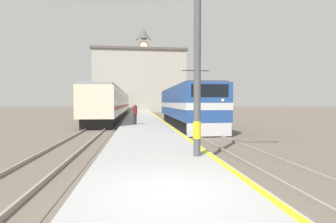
{
  "coord_description": "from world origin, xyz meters",
  "views": [
    {
      "loc": [
        -0.69,
        -5.34,
        2.16
      ],
      "look_at": [
        2.17,
        18.68,
        1.31
      ],
      "focal_mm": 28.0,
      "sensor_mm": 36.0,
      "label": 1
    }
  ],
  "objects_px": {
    "locomotive_train": "(186,106)",
    "passenger_train": "(114,103)",
    "catenary_mast": "(201,52)",
    "clock_tower": "(144,67)",
    "person_on_platform": "(135,113)"
  },
  "relations": [
    {
      "from": "locomotive_train",
      "to": "passenger_train",
      "type": "relative_size",
      "value": 0.45
    },
    {
      "from": "passenger_train",
      "to": "catenary_mast",
      "type": "xyz_separation_m",
      "value": [
        5.31,
        -28.56,
        1.89
      ]
    },
    {
      "from": "locomotive_train",
      "to": "clock_tower",
      "type": "bearing_deg",
      "value": 92.67
    },
    {
      "from": "passenger_train",
      "to": "clock_tower",
      "type": "bearing_deg",
      "value": 82.22
    },
    {
      "from": "locomotive_train",
      "to": "clock_tower",
      "type": "distance_m",
      "value": 52.71
    },
    {
      "from": "locomotive_train",
      "to": "catenary_mast",
      "type": "bearing_deg",
      "value": -98.8
    },
    {
      "from": "locomotive_train",
      "to": "clock_tower",
      "type": "relative_size",
      "value": 0.69
    },
    {
      "from": "passenger_train",
      "to": "person_on_platform",
      "type": "distance_m",
      "value": 15.61
    },
    {
      "from": "locomotive_train",
      "to": "person_on_platform",
      "type": "relative_size",
      "value": 8.8
    },
    {
      "from": "locomotive_train",
      "to": "passenger_train",
      "type": "bearing_deg",
      "value": 117.83
    },
    {
      "from": "passenger_train",
      "to": "clock_tower",
      "type": "distance_m",
      "value": 39.08
    },
    {
      "from": "passenger_train",
      "to": "clock_tower",
      "type": "height_order",
      "value": "clock_tower"
    },
    {
      "from": "catenary_mast",
      "to": "clock_tower",
      "type": "xyz_separation_m",
      "value": [
        -0.2,
        65.97,
        8.18
      ]
    },
    {
      "from": "locomotive_train",
      "to": "clock_tower",
      "type": "xyz_separation_m",
      "value": [
        -2.41,
        51.66,
        10.23
      ]
    },
    {
      "from": "catenary_mast",
      "to": "person_on_platform",
      "type": "relative_size",
      "value": 4.0
    }
  ]
}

